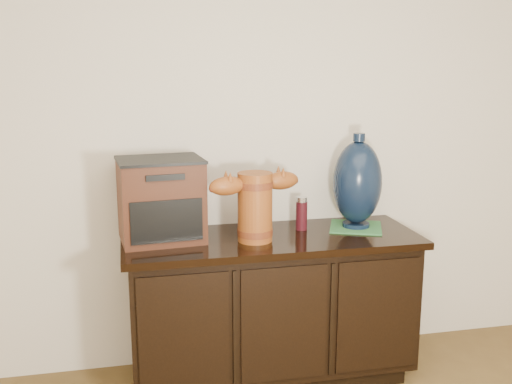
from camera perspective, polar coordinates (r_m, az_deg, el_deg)
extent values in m
plane|color=beige|center=(3.12, 0.34, 6.82)|extent=(4.50, 0.00, 4.50)
cube|color=black|center=(3.24, 1.41, -16.41)|extent=(1.29, 0.45, 0.08)
cube|color=black|center=(3.09, 1.45, -10.54)|extent=(1.40, 0.50, 0.64)
cube|color=black|center=(2.97, 1.48, -4.53)|extent=(1.46, 0.56, 0.03)
cube|color=black|center=(2.79, -6.87, -13.27)|extent=(0.41, 0.01, 0.56)
cube|color=black|center=(2.86, 2.70, -12.48)|extent=(0.41, 0.01, 0.56)
cube|color=black|center=(3.01, 11.50, -11.44)|extent=(0.41, 0.01, 0.56)
cylinder|color=#964C1B|center=(2.85, -0.10, -1.45)|extent=(0.20, 0.20, 0.33)
cylinder|color=#3F160C|center=(2.88, -0.09, -3.80)|extent=(0.21, 0.21, 0.03)
cylinder|color=#3F160C|center=(2.82, -0.10, 0.74)|extent=(0.21, 0.21, 0.03)
ellipsoid|color=#964C1B|center=(2.76, -2.78, 0.58)|extent=(0.19, 0.12, 0.09)
ellipsoid|color=#964C1B|center=(2.89, 2.47, 1.10)|extent=(0.19, 0.12, 0.09)
cube|color=#3E1C0F|center=(2.89, -9.04, -0.85)|extent=(0.41, 0.34, 0.39)
cube|color=black|center=(2.75, -8.49, -2.79)|extent=(0.33, 0.04, 0.20)
cube|color=black|center=(2.85, -9.17, 3.04)|extent=(0.42, 0.35, 0.01)
cube|color=#316F3A|center=(3.15, 9.48, -3.31)|extent=(0.34, 0.34, 0.01)
cylinder|color=black|center=(3.15, 9.49, -3.07)|extent=(0.14, 0.14, 0.02)
ellipsoid|color=black|center=(3.10, 9.63, 0.90)|extent=(0.32, 0.32, 0.42)
cylinder|color=black|center=(3.06, 9.79, 5.16)|extent=(0.06, 0.06, 0.04)
cylinder|color=#530E19|center=(3.07, 4.36, -2.26)|extent=(0.06, 0.06, 0.15)
cylinder|color=silver|center=(3.05, 4.38, -0.70)|extent=(0.05, 0.05, 0.02)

